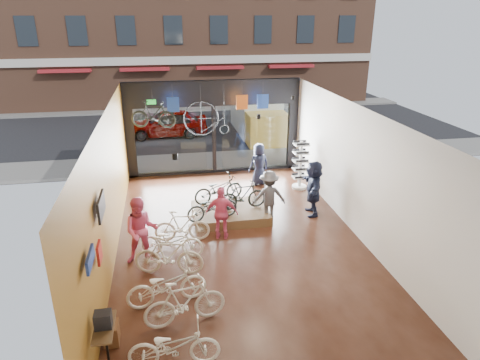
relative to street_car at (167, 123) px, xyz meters
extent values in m
cube|color=black|center=(1.81, -12.00, -0.74)|extent=(7.00, 12.00, 0.04)
cube|color=black|center=(1.81, -12.00, 3.10)|extent=(7.00, 12.00, 0.04)
cube|color=#996127|center=(-1.71, -12.00, 1.18)|extent=(0.04, 12.00, 3.80)
cube|color=beige|center=(5.33, -12.00, 1.18)|extent=(0.04, 12.00, 3.80)
cube|color=beige|center=(1.81, -18.02, 1.18)|extent=(7.00, 0.04, 3.80)
cube|color=#198C26|center=(-0.59, -6.12, 2.33)|extent=(0.35, 0.06, 0.18)
cube|color=black|center=(1.81, 3.00, -0.73)|extent=(30.00, 18.00, 0.02)
cube|color=slate|center=(1.81, -4.80, -0.66)|extent=(30.00, 2.40, 0.12)
cube|color=slate|center=(1.81, 7.00, -0.66)|extent=(30.00, 2.00, 0.12)
cube|color=brown|center=(1.81, 9.50, 6.28)|extent=(26.00, 5.00, 14.00)
imported|color=gray|center=(0.00, 0.00, 0.00)|extent=(4.24, 1.71, 1.44)
imported|color=beige|center=(-0.24, -16.43, -0.27)|extent=(1.75, 0.68, 0.90)
imported|color=beige|center=(0.03, -15.28, -0.19)|extent=(1.83, 0.78, 1.06)
imported|color=beige|center=(-0.33, -14.52, -0.24)|extent=(1.90, 0.92, 0.96)
imported|color=beige|center=(-0.26, -13.33, -0.19)|extent=(1.83, 0.89, 1.06)
imported|color=beige|center=(-0.15, -12.45, -0.27)|extent=(1.81, 1.03, 0.90)
imported|color=beige|center=(0.17, -11.67, -0.24)|extent=(1.63, 0.59, 0.96)
cube|color=#4B371A|center=(1.77, -10.39, -0.57)|extent=(2.40, 1.80, 0.30)
imported|color=black|center=(1.13, -11.02, 0.00)|extent=(1.70, 0.91, 0.85)
imported|color=black|center=(2.18, -10.45, 0.05)|extent=(1.60, 0.63, 0.94)
imported|color=black|center=(1.49, -9.74, 0.03)|extent=(1.83, 1.07, 0.91)
imported|color=#CC4C72|center=(-0.92, -12.61, 0.20)|extent=(0.91, 0.72, 1.84)
imported|color=#CC4C72|center=(1.32, -11.71, 0.09)|extent=(1.02, 0.63, 1.62)
imported|color=#3F3F44|center=(2.95, -10.81, 0.11)|extent=(1.09, 0.64, 1.67)
imported|color=#161C33|center=(3.32, -7.71, 0.10)|extent=(0.90, 0.69, 1.64)
imported|color=#161C33|center=(4.49, -10.60, 0.20)|extent=(0.83, 1.78, 1.84)
imported|color=black|center=(-0.51, -7.80, 2.20)|extent=(1.64, 0.84, 0.95)
cube|color=#1E3F99|center=(0.21, -6.80, 2.33)|extent=(0.45, 0.03, 0.55)
cube|color=#CC5919|center=(2.82, -6.80, 2.33)|extent=(0.45, 0.03, 0.55)
cube|color=#1E3F99|center=(3.64, -6.80, 2.33)|extent=(0.45, 0.03, 0.55)
camera|label=1|loc=(-0.15, -22.82, 5.49)|focal=32.00mm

